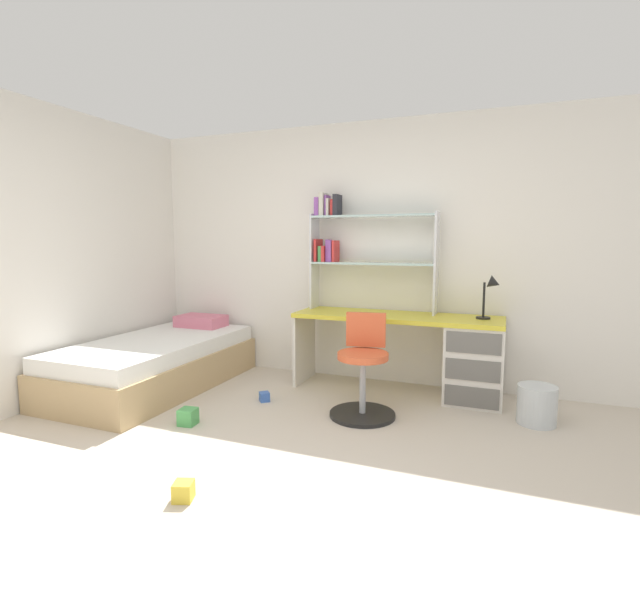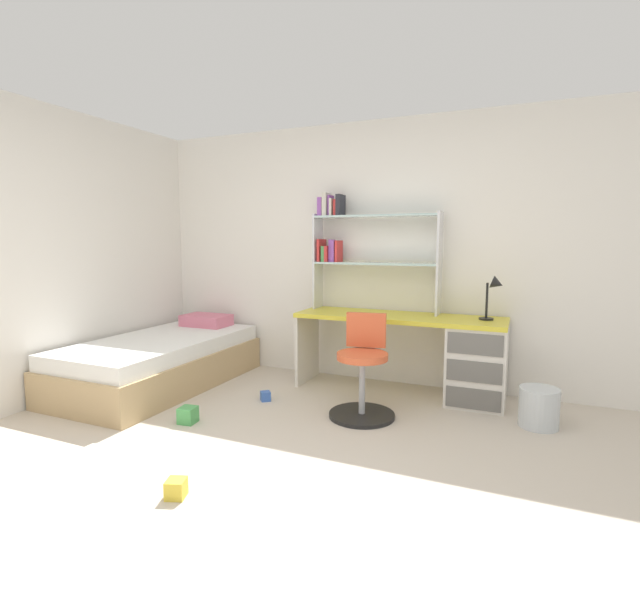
# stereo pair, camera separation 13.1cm
# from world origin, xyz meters

# --- Properties ---
(ground_plane) EXTENTS (5.79, 5.74, 0.02)m
(ground_plane) POSITION_xyz_m (0.00, 0.00, -0.01)
(ground_plane) COLOR beige
(room_shell) EXTENTS (5.79, 5.74, 2.53)m
(room_shell) POSITION_xyz_m (-1.21, 1.21, 1.26)
(room_shell) COLOR white
(room_shell) RESTS_ON ground_plane
(desk) EXTENTS (1.86, 0.56, 0.72)m
(desk) POSITION_xyz_m (0.78, 2.07, 0.40)
(desk) COLOR gold
(desk) RESTS_ON ground_plane
(bookshelf_hutch) EXTENTS (1.21, 0.22, 1.13)m
(bookshelf_hutch) POSITION_xyz_m (-0.16, 2.23, 1.38)
(bookshelf_hutch) COLOR silver
(bookshelf_hutch) RESTS_ON desk
(desk_lamp) EXTENTS (0.20, 0.17, 0.38)m
(desk_lamp) POSITION_xyz_m (1.09, 2.09, 0.97)
(desk_lamp) COLOR black
(desk_lamp) RESTS_ON desk
(swivel_chair) EXTENTS (0.52, 0.52, 0.80)m
(swivel_chair) POSITION_xyz_m (0.18, 1.39, 0.32)
(swivel_chair) COLOR black
(swivel_chair) RESTS_ON ground_plane
(bed_platform) EXTENTS (1.04, 1.97, 0.58)m
(bed_platform) POSITION_xyz_m (-1.86, 1.38, 0.23)
(bed_platform) COLOR tan
(bed_platform) RESTS_ON ground_plane
(waste_bin) EXTENTS (0.29, 0.29, 0.30)m
(waste_bin) POSITION_xyz_m (1.46, 1.70, 0.15)
(waste_bin) COLOR silver
(waste_bin) RESTS_ON ground_plane
(toy_block_green_0) EXTENTS (0.14, 0.14, 0.12)m
(toy_block_green_0) POSITION_xyz_m (-0.99, 0.71, 0.06)
(toy_block_green_0) COLOR #479E51
(toy_block_green_0) RESTS_ON ground_plane
(toy_block_yellow_1) EXTENTS (0.13, 0.13, 0.10)m
(toy_block_yellow_1) POSITION_xyz_m (-0.36, -0.17, 0.05)
(toy_block_yellow_1) COLOR gold
(toy_block_yellow_1) RESTS_ON ground_plane
(toy_block_blue_2) EXTENTS (0.11, 0.11, 0.08)m
(toy_block_blue_2) POSITION_xyz_m (-0.70, 1.38, 0.04)
(toy_block_blue_2) COLOR #3860B7
(toy_block_blue_2) RESTS_ON ground_plane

